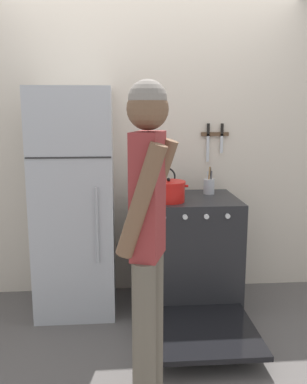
{
  "coord_description": "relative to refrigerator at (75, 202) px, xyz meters",
  "views": [
    {
      "loc": [
        -0.25,
        -3.66,
        1.61
      ],
      "look_at": [
        0.01,
        -0.48,
        0.98
      ],
      "focal_mm": 40.0,
      "sensor_mm": 36.0,
      "label": 1
    }
  ],
  "objects": [
    {
      "name": "person",
      "position": [
        0.5,
        -1.24,
        0.12
      ],
      "size": [
        0.36,
        0.41,
        1.75
      ],
      "rotation": [
        0.0,
        0.0,
        1.25
      ],
      "color": "#6B6051",
      "rests_on": "ground_plane"
    },
    {
      "name": "wall_knife_strip",
      "position": [
        1.18,
        0.31,
        0.51
      ],
      "size": [
        0.24,
        0.03,
        0.33
      ],
      "color": "brown"
    },
    {
      "name": "tea_kettle",
      "position": [
        0.74,
        0.12,
        0.08
      ],
      "size": [
        0.26,
        0.21,
        0.23
      ],
      "color": "silver",
      "rests_on": "stove_range"
    },
    {
      "name": "wall_back",
      "position": [
        0.61,
        0.35,
        0.39
      ],
      "size": [
        10.0,
        0.06,
        2.55
      ],
      "color": "beige",
      "rests_on": "ground_plane"
    },
    {
      "name": "refrigerator",
      "position": [
        0.0,
        0.0,
        0.0
      ],
      "size": [
        0.61,
        0.67,
        1.76
      ],
      "color": "#B7BABF",
      "rests_on": "ground_plane"
    },
    {
      "name": "dutch_oven_pot",
      "position": [
        0.73,
        -0.14,
        0.1
      ],
      "size": [
        0.3,
        0.26,
        0.18
      ],
      "color": "red",
      "rests_on": "stove_range"
    },
    {
      "name": "utensil_jar",
      "position": [
        1.1,
        0.13,
        0.09
      ],
      "size": [
        0.09,
        0.09,
        0.23
      ],
      "color": "#B7BABF",
      "rests_on": "stove_range"
    },
    {
      "name": "ground_plane",
      "position": [
        0.61,
        0.32,
        -0.88
      ],
      "size": [
        14.0,
        14.0,
        0.0
      ],
      "primitive_type": "plane",
      "color": "#5B5654"
    },
    {
      "name": "stove_range",
      "position": [
        0.91,
        -0.05,
        -0.43
      ],
      "size": [
        0.79,
        1.39,
        0.9
      ],
      "color": "#232326",
      "rests_on": "ground_plane"
    }
  ]
}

